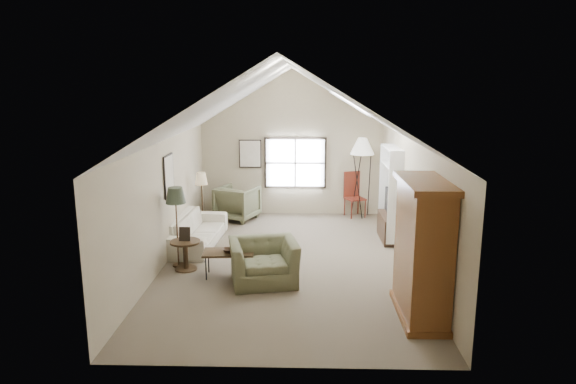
{
  "coord_description": "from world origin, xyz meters",
  "views": [
    {
      "loc": [
        0.3,
        -10.07,
        3.68
      ],
      "look_at": [
        0.0,
        0.4,
        1.4
      ],
      "focal_mm": 32.0,
      "sensor_mm": 36.0,
      "label": 1
    }
  ],
  "objects_px": {
    "armchair_near": "(263,262)",
    "side_table": "(186,255)",
    "sofa": "(197,230)",
    "coffee_table": "(229,264)",
    "armchair_far": "(237,203)",
    "armoire": "(423,250)",
    "side_chair": "(355,195)"
  },
  "relations": [
    {
      "from": "armchair_far",
      "to": "sofa",
      "type": "bearing_deg",
      "value": 96.2
    },
    {
      "from": "armoire",
      "to": "armchair_near",
      "type": "bearing_deg",
      "value": 153.05
    },
    {
      "from": "coffee_table",
      "to": "side_chair",
      "type": "bearing_deg",
      "value": 57.6
    },
    {
      "from": "armchair_far",
      "to": "coffee_table",
      "type": "height_order",
      "value": "armchair_far"
    },
    {
      "from": "armoire",
      "to": "coffee_table",
      "type": "height_order",
      "value": "armoire"
    },
    {
      "from": "armoire",
      "to": "side_table",
      "type": "distance_m",
      "value": 4.67
    },
    {
      "from": "armchair_near",
      "to": "side_table",
      "type": "distance_m",
      "value": 1.7
    },
    {
      "from": "sofa",
      "to": "armchair_near",
      "type": "relative_size",
      "value": 1.95
    },
    {
      "from": "side_table",
      "to": "armchair_far",
      "type": "bearing_deg",
      "value": 81.69
    },
    {
      "from": "armoire",
      "to": "coffee_table",
      "type": "distance_m",
      "value": 3.75
    },
    {
      "from": "sofa",
      "to": "armchair_far",
      "type": "distance_m",
      "value": 2.3
    },
    {
      "from": "armoire",
      "to": "side_table",
      "type": "xyz_separation_m",
      "value": [
        -4.18,
        1.91,
        -0.8
      ]
    },
    {
      "from": "armchair_near",
      "to": "side_chair",
      "type": "xyz_separation_m",
      "value": [
        2.16,
        4.78,
        0.22
      ]
    },
    {
      "from": "armchair_near",
      "to": "armchair_far",
      "type": "distance_m",
      "value": 4.51
    },
    {
      "from": "coffee_table",
      "to": "armchair_near",
      "type": "bearing_deg",
      "value": -22.41
    },
    {
      "from": "armchair_near",
      "to": "side_chair",
      "type": "relative_size",
      "value": 0.99
    },
    {
      "from": "armoire",
      "to": "armchair_far",
      "type": "distance_m",
      "value": 6.8
    },
    {
      "from": "sofa",
      "to": "side_table",
      "type": "xyz_separation_m",
      "value": [
        0.1,
        -1.6,
        -0.05
      ]
    },
    {
      "from": "sofa",
      "to": "coffee_table",
      "type": "xyz_separation_m",
      "value": [
        1.0,
        -1.91,
        -0.1
      ]
    },
    {
      "from": "armchair_near",
      "to": "side_table",
      "type": "bearing_deg",
      "value": 147.84
    },
    {
      "from": "coffee_table",
      "to": "side_chair",
      "type": "height_order",
      "value": "side_chair"
    },
    {
      "from": "side_table",
      "to": "side_chair",
      "type": "xyz_separation_m",
      "value": [
        3.75,
        4.19,
        0.32
      ]
    },
    {
      "from": "armchair_near",
      "to": "coffee_table",
      "type": "bearing_deg",
      "value": 145.88
    },
    {
      "from": "sofa",
      "to": "side_table",
      "type": "bearing_deg",
      "value": -172.91
    },
    {
      "from": "sofa",
      "to": "coffee_table",
      "type": "height_order",
      "value": "sofa"
    },
    {
      "from": "side_table",
      "to": "side_chair",
      "type": "distance_m",
      "value": 5.63
    },
    {
      "from": "armchair_far",
      "to": "side_table",
      "type": "relative_size",
      "value": 1.68
    },
    {
      "from": "armchair_far",
      "to": "coffee_table",
      "type": "relative_size",
      "value": 1.04
    },
    {
      "from": "sofa",
      "to": "coffee_table",
      "type": "relative_size",
      "value": 2.47
    },
    {
      "from": "armchair_near",
      "to": "coffee_table",
      "type": "distance_m",
      "value": 0.76
    },
    {
      "from": "armoire",
      "to": "side_chair",
      "type": "distance_m",
      "value": 6.13
    },
    {
      "from": "armoire",
      "to": "armchair_near",
      "type": "relative_size",
      "value": 1.8
    }
  ]
}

